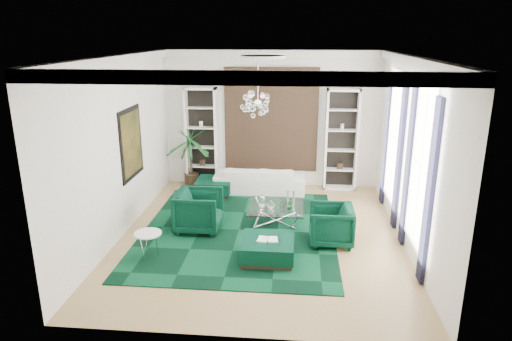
# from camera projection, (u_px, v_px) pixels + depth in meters

# --- Properties ---
(floor) EXTENTS (6.00, 7.00, 0.02)m
(floor) POSITION_uv_depth(u_px,v_px,m) (261.00, 235.00, 9.95)
(floor) COLOR tan
(floor) RESTS_ON ground
(ceiling) EXTENTS (6.00, 7.00, 0.02)m
(ceiling) POSITION_uv_depth(u_px,v_px,m) (262.00, 55.00, 8.84)
(ceiling) COLOR white
(ceiling) RESTS_ON ground
(wall_back) EXTENTS (6.00, 0.02, 3.80)m
(wall_back) POSITION_uv_depth(u_px,v_px,m) (271.00, 120.00, 12.74)
(wall_back) COLOR silver
(wall_back) RESTS_ON ground
(wall_front) EXTENTS (6.00, 0.02, 3.80)m
(wall_front) POSITION_uv_depth(u_px,v_px,m) (241.00, 216.00, 6.05)
(wall_front) COLOR silver
(wall_front) RESTS_ON ground
(wall_left) EXTENTS (0.02, 7.00, 3.80)m
(wall_left) POSITION_uv_depth(u_px,v_px,m) (120.00, 148.00, 9.65)
(wall_left) COLOR silver
(wall_left) RESTS_ON ground
(wall_right) EXTENTS (0.02, 7.00, 3.80)m
(wall_right) POSITION_uv_depth(u_px,v_px,m) (411.00, 154.00, 9.14)
(wall_right) COLOR silver
(wall_right) RESTS_ON ground
(crown_molding) EXTENTS (6.00, 7.00, 0.18)m
(crown_molding) POSITION_uv_depth(u_px,v_px,m) (262.00, 61.00, 8.87)
(crown_molding) COLOR white
(crown_molding) RESTS_ON ceiling
(ceiling_medallion) EXTENTS (0.90, 0.90, 0.05)m
(ceiling_medallion) POSITION_uv_depth(u_px,v_px,m) (263.00, 57.00, 9.14)
(ceiling_medallion) COLOR white
(ceiling_medallion) RESTS_ON ceiling
(tapestry) EXTENTS (2.50, 0.06, 2.80)m
(tapestry) POSITION_uv_depth(u_px,v_px,m) (271.00, 120.00, 12.69)
(tapestry) COLOR black
(tapestry) RESTS_ON wall_back
(shelving_left) EXTENTS (0.90, 0.38, 2.80)m
(shelving_left) POSITION_uv_depth(u_px,v_px,m) (202.00, 137.00, 12.86)
(shelving_left) COLOR white
(shelving_left) RESTS_ON floor
(shelving_right) EXTENTS (0.90, 0.38, 2.80)m
(shelving_right) POSITION_uv_depth(u_px,v_px,m) (341.00, 140.00, 12.53)
(shelving_right) COLOR white
(shelving_right) RESTS_ON floor
(painting) EXTENTS (0.04, 1.30, 1.60)m
(painting) POSITION_uv_depth(u_px,v_px,m) (132.00, 143.00, 10.24)
(painting) COLOR black
(painting) RESTS_ON wall_left
(window_near) EXTENTS (0.03, 1.10, 2.90)m
(window_near) POSITION_uv_depth(u_px,v_px,m) (421.00, 167.00, 8.28)
(window_near) COLOR white
(window_near) RESTS_ON wall_right
(curtain_near_a) EXTENTS (0.07, 0.30, 3.25)m
(curtain_near_a) POSITION_uv_depth(u_px,v_px,m) (429.00, 194.00, 7.61)
(curtain_near_a) COLOR black
(curtain_near_a) RESTS_ON floor
(curtain_near_b) EXTENTS (0.07, 0.30, 3.25)m
(curtain_near_b) POSITION_uv_depth(u_px,v_px,m) (408.00, 168.00, 9.10)
(curtain_near_b) COLOR black
(curtain_near_b) RESTS_ON floor
(window_far) EXTENTS (0.03, 1.10, 2.90)m
(window_far) POSITION_uv_depth(u_px,v_px,m) (395.00, 138.00, 10.57)
(window_far) COLOR white
(window_far) RESTS_ON wall_right
(curtain_far_a) EXTENTS (0.07, 0.30, 3.25)m
(curtain_far_a) POSITION_uv_depth(u_px,v_px,m) (399.00, 157.00, 9.90)
(curtain_far_a) COLOR black
(curtain_far_a) RESTS_ON floor
(curtain_far_b) EXTENTS (0.07, 0.30, 3.25)m
(curtain_far_b) POSITION_uv_depth(u_px,v_px,m) (386.00, 140.00, 11.39)
(curtain_far_b) COLOR black
(curtain_far_b) RESTS_ON floor
(rug) EXTENTS (4.20, 5.00, 0.02)m
(rug) POSITION_uv_depth(u_px,v_px,m) (239.00, 230.00, 10.17)
(rug) COLOR black
(rug) RESTS_ON floor
(sofa) EXTENTS (2.47, 0.96, 0.72)m
(sofa) POSITION_uv_depth(u_px,v_px,m) (260.00, 179.00, 12.56)
(sofa) COLOR white
(sofa) RESTS_ON floor
(armchair_left) EXTENTS (0.99, 0.97, 0.90)m
(armchair_left) POSITION_uv_depth(u_px,v_px,m) (199.00, 211.00, 10.10)
(armchair_left) COLOR black
(armchair_left) RESTS_ON floor
(armchair_right) EXTENTS (0.90, 0.87, 0.82)m
(armchair_right) POSITION_uv_depth(u_px,v_px,m) (331.00, 225.00, 9.45)
(armchair_right) COLOR black
(armchair_right) RESTS_ON floor
(coffee_table) EXTENTS (1.25, 1.25, 0.43)m
(coffee_table) POSITION_uv_depth(u_px,v_px,m) (276.00, 215.00, 10.48)
(coffee_table) COLOR white
(coffee_table) RESTS_ON floor
(ottoman_side) EXTENTS (0.94, 0.94, 0.42)m
(ottoman_side) POSITION_uv_depth(u_px,v_px,m) (214.00, 187.00, 12.41)
(ottoman_side) COLOR black
(ottoman_side) RESTS_ON floor
(ottoman_front) EXTENTS (1.01, 1.01, 0.40)m
(ottoman_front) POSITION_uv_depth(u_px,v_px,m) (268.00, 249.00, 8.85)
(ottoman_front) COLOR black
(ottoman_front) RESTS_ON floor
(book) EXTENTS (0.40, 0.27, 0.03)m
(book) POSITION_uv_depth(u_px,v_px,m) (268.00, 239.00, 8.79)
(book) COLOR white
(book) RESTS_ON ottoman_front
(side_table) EXTENTS (0.53, 0.53, 0.51)m
(side_table) POSITION_uv_depth(u_px,v_px,m) (149.00, 245.00, 8.90)
(side_table) COLOR white
(side_table) RESTS_ON floor
(palm) EXTENTS (1.39, 1.39, 2.23)m
(palm) POSITION_uv_depth(u_px,v_px,m) (190.00, 148.00, 12.82)
(palm) COLOR #1A5824
(palm) RESTS_ON floor
(chandelier) EXTENTS (0.73, 0.73, 0.66)m
(chandelier) POSITION_uv_depth(u_px,v_px,m) (258.00, 104.00, 9.19)
(chandelier) COLOR white
(chandelier) RESTS_ON ceiling
(table_plant) EXTENTS (0.14, 0.12, 0.26)m
(table_plant) POSITION_uv_depth(u_px,v_px,m) (290.00, 205.00, 10.11)
(table_plant) COLOR #1A5824
(table_plant) RESTS_ON coffee_table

